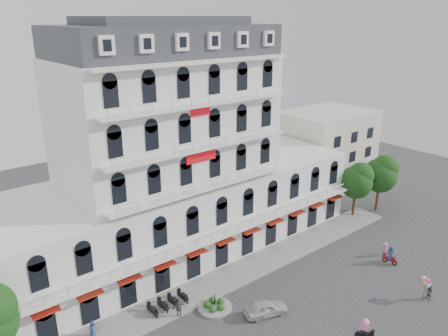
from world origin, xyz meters
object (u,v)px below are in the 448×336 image
at_px(rider_east, 390,255).
at_px(rider_center, 365,329).
at_px(balloon_vendor, 428,288).
at_px(parked_car, 266,308).

distance_m(rider_east, rider_center, 13.77).
relative_size(rider_center, balloon_vendor, 0.89).
height_order(parked_car, rider_east, rider_east).
height_order(rider_east, rider_center, rider_center).
xyz_separation_m(parked_car, balloon_vendor, (13.51, -8.11, 0.61)).
relative_size(parked_car, balloon_vendor, 1.65).
bearing_deg(rider_center, parked_car, 156.04).
xyz_separation_m(rider_center, balloon_vendor, (9.50, -0.49, 0.15)).
bearing_deg(parked_car, balloon_vendor, -102.34).
bearing_deg(parked_car, rider_center, -133.59).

